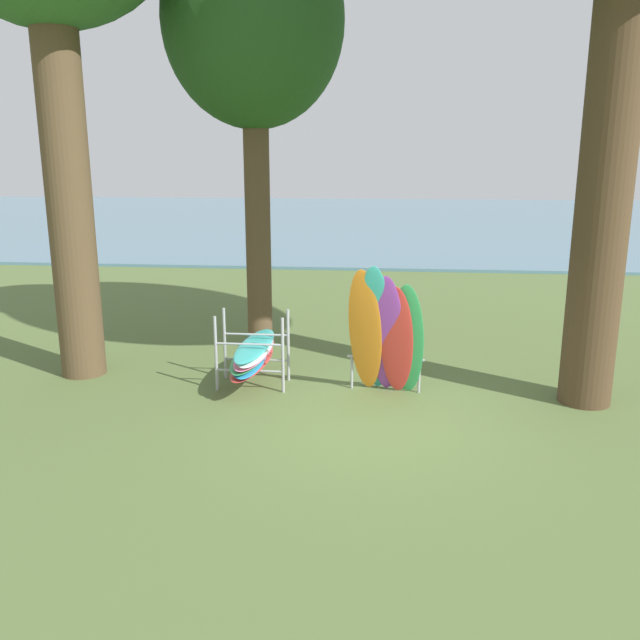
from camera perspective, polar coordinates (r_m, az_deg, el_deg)
ground_plane at (r=9.89m, az=4.35°, el=-8.44°), size 80.00×80.00×0.00m
lake_water at (r=40.11m, az=5.49°, el=8.62°), size 80.00×36.00×0.10m
tree_mid_behind at (r=13.17m, az=-5.73°, el=23.78°), size 3.31×3.31×8.03m
leaning_board_pile at (r=10.48m, az=5.62°, el=-1.35°), size 1.29×0.98×2.19m
board_storage_rack at (r=11.13m, az=-5.76°, el=-2.89°), size 1.15×2.13×1.25m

